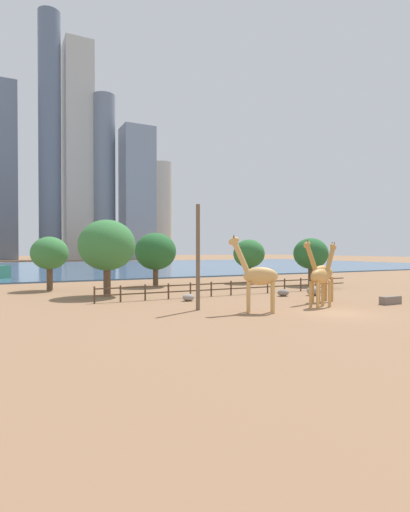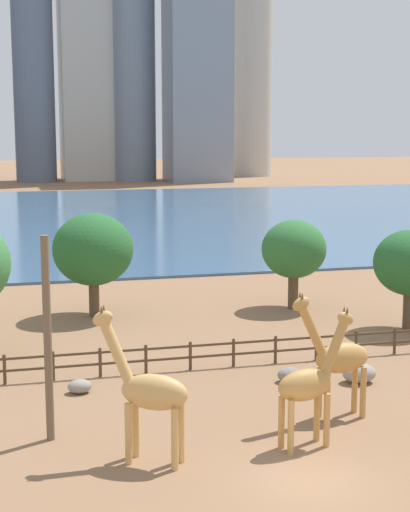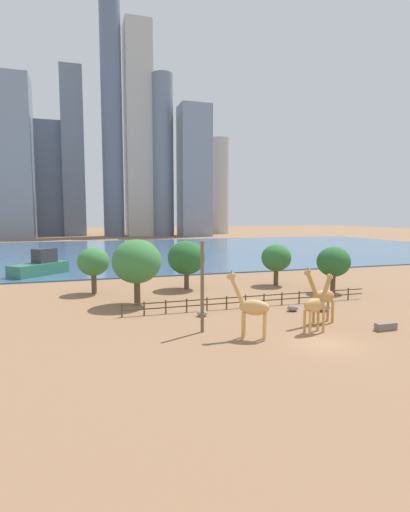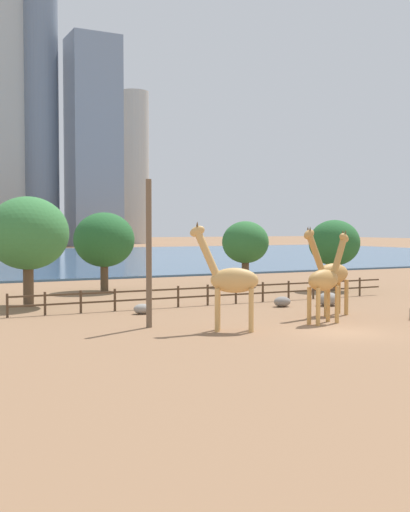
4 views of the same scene
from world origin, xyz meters
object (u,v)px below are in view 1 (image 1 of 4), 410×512
Objects in this scene: giraffe_young at (258,276)px; utility_pole at (198,257)px; feeding_trough at (390,300)px; boulder_small at (283,293)px; giraffe_tall at (322,276)px; tree_right_tall at (156,252)px; boulder_near_fence at (188,297)px; tree_right_small at (107,245)px; tree_left_large at (311,254)px; boulder_by_pole at (314,291)px; tree_center_broad at (50,254)px; tree_left_small at (249,254)px; giraffe_companion at (321,272)px.

utility_pole reaches higher than giraffe_young.
boulder_small is at bearing 115.94° from feeding_trough.
giraffe_tall is 5.47m from giraffe_young.
boulder_near_fence is at bearing -99.16° from tree_right_tall.
giraffe_young is at bearing -64.85° from tree_right_small.
giraffe_tall is 4.81× the size of boulder_near_fence.
tree_left_large is 0.81× the size of tree_right_small.
giraffe_tall is 0.87× the size of tree_left_large.
boulder_by_pole is (13.16, 3.04, -3.18)m from utility_pole.
boulder_by_pole is (4.70, 5.87, -1.81)m from giraffe_tall.
tree_center_broad is at bearing 117.55° from tree_right_small.
giraffe_tall is at bearing -18.52° from utility_pole.
tree_center_broad reaches higher than feeding_trough.
giraffe_young is 0.76× the size of tree_right_small.
tree_right_small is (-13.84, 7.23, 4.17)m from boulder_small.
tree_left_small is (1.36, 21.19, 3.30)m from feeding_trough.
tree_left_small reaches higher than feeding_trough.
tree_right_tall reaches higher than giraffe_tall.
giraffe_companion is at bearing -3.22° from utility_pole.
boulder_by_pole is 0.82× the size of feeding_trough.
tree_right_small is (-3.51, 11.10, 0.90)m from utility_pole.
boulder_small is 0.61× the size of feeding_trough.
boulder_by_pole reaches higher than feeding_trough.
utility_pole reaches higher than tree_right_tall.
utility_pole is 11.67m from tree_right_small.
tree_right_tall is (3.62, 18.10, 0.32)m from utility_pole.
boulder_near_fence is 19.10m from tree_left_small.
utility_pole is 20.14m from tree_center_broad.
tree_left_large is (19.70, 10.70, 0.06)m from utility_pole.
tree_center_broad is (-10.47, 21.45, 1.33)m from giraffe_young.
feeding_trough is at bearing -15.89° from utility_pole.
tree_left_large is (16.71, 13.45, 1.25)m from giraffe_young.
boulder_small is (8.87, -0.81, 0.03)m from boulder_near_fence.
giraffe_companion is 4.90m from boulder_small.
feeding_trough is at bearing -155.36° from giraffe_young.
giraffe_young is at bearing -141.17° from tree_left_large.
tree_center_broad is at bearing 140.21° from boulder_small.
boulder_small is 16.13m from tree_right_tall.
tree_right_tall reaches higher than boulder_small.
tree_left_large is at bearing 28.52° from utility_pole.
boulder_by_pole is 0.27× the size of tree_left_large.
feeding_trough is at bearing -64.06° from boulder_small.
tree_left_large is (18.24, 6.02, 3.36)m from boulder_near_fence.
tree_right_small reaches higher than tree_center_broad.
boulder_by_pole is 14.67m from tree_left_small.
utility_pole reaches higher than boulder_by_pole.
boulder_small is (10.33, 3.87, -3.28)m from utility_pole.
tree_right_tall reaches higher than giraffe_companion.
tree_left_small is at bearing 122.79° from tree_left_large.
giraffe_companion is 14.63m from tree_left_large.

